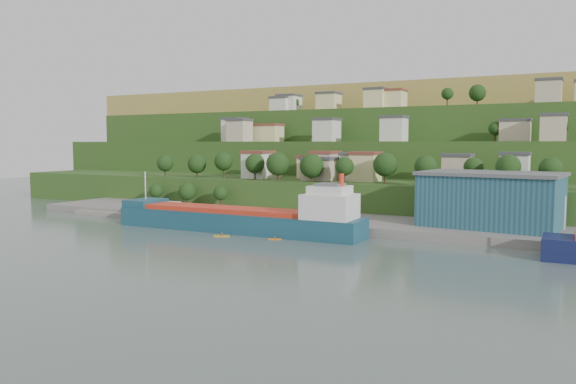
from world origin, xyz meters
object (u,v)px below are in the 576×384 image
Objects in this scene: warehouse at (490,199)px; caravan at (171,206)px; kayak_orange at (275,238)px; cargo_ship_near at (243,221)px.

caravan is at bearing -169.92° from warehouse.
warehouse is 51.23m from kayak_orange.
cargo_ship_near is 40.08m from caravan.
warehouse is (53.60, 22.96, 5.78)m from cargo_ship_near.
caravan is 2.08× the size of kayak_orange.
cargo_ship_near is 10.68× the size of caravan.
caravan is (-36.37, 16.84, -0.04)m from cargo_ship_near.
warehouse reaches higher than cargo_ship_near.
cargo_ship_near is at bearing -24.98° from caravan.
caravan reaches higher than kayak_orange.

